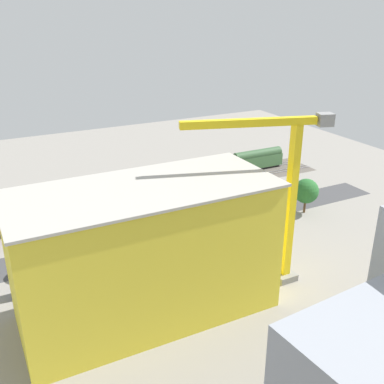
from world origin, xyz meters
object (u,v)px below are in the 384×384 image
Objects in this scene: parked_car_1 at (173,220)px; box_truck_2 at (175,245)px; construction_building at (147,254)px; box_truck_1 at (42,282)px; street_tree_1 at (160,222)px; street_tree_2 at (48,247)px; locomotive at (190,175)px; street_tree_0 at (306,191)px; freight_coach_far at (62,200)px; parked_car_3 at (107,234)px; tower_crane at (281,188)px; parked_car_2 at (143,226)px; box_truck_0 at (100,267)px; platform_canopy_near at (84,200)px; parked_car_0 at (203,212)px; traffic_light at (168,226)px; passenger_coach at (257,159)px.

box_truck_2 reaches higher than parked_car_1.
construction_building is 21.48m from box_truck_1.
street_tree_1 reaches higher than street_tree_2.
locomotive is 2.01× the size of street_tree_2.
freight_coach_far is at bearing -26.91° from street_tree_0.
street_tree_2 is (23.36, -4.15, 3.46)m from box_truck_2.
freight_coach_far is 26.86m from parked_car_1.
street_tree_2 is at bearing 34.15° from locomotive.
box_truck_2 is (4.91, 11.87, 0.75)m from parked_car_1.
locomotive reaches higher than box_truck_1.
parked_car_3 is 40.13m from tower_crane.
street_tree_2 is (34.87, -21.16, -12.55)m from tower_crane.
street_tree_1 is (-0.17, 9.11, 4.96)m from parked_car_2.
parked_car_1 is 0.44× the size of box_truck_0.
box_truck_2 is (-25.86, -1.52, -0.03)m from box_truck_1.
platform_canopy_near is 1.78× the size of tower_crane.
parked_car_3 is at bearing -138.70° from box_truck_1.
locomotive is at bearing -171.96° from freight_coach_far.
street_tree_1 is at bearing 115.24° from platform_canopy_near.
box_truck_0 is at bearing 33.02° from parked_car_1.
traffic_light is at bearing 33.26° from parked_car_0.
tower_crane reaches higher than freight_coach_far.
street_tree_2 is at bearing 15.29° from parked_car_1.
platform_canopy_near is 2.68× the size of freight_coach_far.
construction_building is at bearing 58.21° from parked_car_1.
parked_car_3 is at bearing 98.17° from platform_canopy_near.
freight_coach_far is at bearing -84.66° from construction_building.
construction_building reaches higher than box_truck_2.
traffic_light is at bearing 59.19° from parked_car_1.
street_tree_0 is (-46.98, 20.93, 1.14)m from platform_canopy_near.
freight_coach_far is (58.87, 5.15, 0.10)m from passenger_coach.
passenger_coach is 50.30m from parked_car_2.
construction_building is (1.72, 27.47, 9.74)m from parked_car_3.
freight_coach_far is 2.12× the size of box_truck_1.
freight_coach_far is at bearing 5.00° from passenger_coach.
box_truck_2 is at bearing 99.98° from parked_car_2.
box_truck_1 is (68.96, 35.52, -1.53)m from passenger_coach.
parked_car_1 is 0.87× the size of parked_car_2.
box_truck_0 is at bearing 44.33° from locomotive.
parked_car_2 is 0.60× the size of street_tree_2.
box_truck_2 reaches higher than parked_car_2.
freight_coach_far is 57.14m from street_tree_0.
street_tree_0 is at bearing 115.09° from locomotive.
construction_building reaches higher than traffic_light.
street_tree_0 reaches higher than box_truck_2.
box_truck_1 is (10.09, 30.37, -1.64)m from freight_coach_far.
box_truck_0 reaches higher than parked_car_2.
street_tree_1 is (1.97, -3.03, 4.10)m from box_truck_2.
locomotive is 37.70m from parked_car_3.
passenger_coach reaches higher than locomotive.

